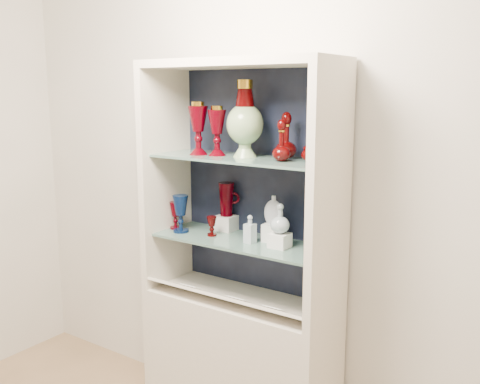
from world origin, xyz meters
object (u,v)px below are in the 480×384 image
Objects in this scene: ruby_goblet_tall at (175,215)px; ruby_pitcher at (226,199)px; cobalt_goblet at (181,214)px; lidded_bowl at (311,151)px; pedestal_lamp_left at (198,128)px; flat_flask at (274,209)px; cameo_medallion at (326,218)px; ruby_decanter_a at (282,138)px; clear_round_decanter at (280,219)px; clear_square_bottle at (250,229)px; ruby_goblet_small at (212,226)px; ruby_decanter_b at (286,134)px; pedestal_lamp_right at (217,131)px; enamel_urn at (245,119)px.

ruby_pitcher is (0.25, 0.13, 0.10)m from ruby_goblet_tall.
lidded_bowl is at bearing 6.31° from cobalt_goblet.
cobalt_goblet is at bearing -167.64° from pedestal_lamp_left.
ruby_pitcher reaches higher than flat_flask.
ruby_goblet_tall is 0.58m from flat_flask.
flat_flask is at bearing 157.50° from cameo_medallion.
ruby_goblet_tall is (-0.79, -0.04, -0.40)m from lidded_bowl.
ruby_pitcher is (-0.41, 0.14, -0.36)m from ruby_decanter_a.
clear_round_decanter is at bearing 2.78° from pedestal_lamp_left.
cameo_medallion is (0.60, -0.05, -0.01)m from ruby_pitcher.
ruby_goblet_tall is at bearing -171.48° from flat_flask.
clear_round_decanter is at bearing 4.98° from clear_square_bottle.
ruby_pitcher is 0.33m from flat_flask.
lidded_bowl reaches higher than ruby_pitcher.
ruby_goblet_small is (-0.41, 0.00, -0.48)m from ruby_decanter_a.
ruby_pitcher is (-0.38, 0.04, -0.37)m from ruby_decanter_b.
ruby_decanter_b is 0.38m from flat_flask.
ruby_decanter_b is 0.79m from ruby_goblet_tall.
ruby_goblet_small is 0.69× the size of flat_flask.
pedestal_lamp_right is 2.43× the size of ruby_goblet_small.
lidded_bowl is at bearing -9.73° from flat_flask.
enamel_urn reaches higher than clear_square_bottle.
pedestal_lamp_left is at bearing -178.36° from clear_square_bottle.
flat_flask reaches higher than clear_square_bottle.
pedestal_lamp_left reaches higher than ruby_decanter_a.
clear_square_bottle is at bearing -147.58° from ruby_decanter_b.
clear_round_decanter is at bearing -77.82° from ruby_decanter_b.
ruby_pitcher is (0.07, 0.14, -0.38)m from pedestal_lamp_left.
enamel_urn is (0.25, 0.05, 0.05)m from pedestal_lamp_left.
ruby_decanter_b is 1.32× the size of ruby_pitcher.
cobalt_goblet is at bearing -175.54° from clear_square_bottle.
pedestal_lamp_right is at bearing -176.39° from lidded_bowl.
ruby_decanter_a is 1.09× the size of cobalt_goblet.
ruby_decanter_a is at bearing -177.77° from cameo_medallion.
cameo_medallion reaches higher than ruby_goblet_small.
cameo_medallion is (0.67, 0.10, -0.40)m from pedestal_lamp_left.
flat_flask is (0.39, 0.09, -0.39)m from pedestal_lamp_left.
pedestal_lamp_left is 0.47m from cobalt_goblet.
enamel_urn is at bearing 162.89° from cameo_medallion.
cameo_medallion is at bearing 5.86° from ruby_goblet_tall.
pedestal_lamp_left is at bearing -166.22° from flat_flask.
enamel_urn is (0.15, 0.03, 0.06)m from pedestal_lamp_right.
pedestal_lamp_left is at bearing -174.21° from ruby_goblet_small.
ruby_decanter_a is 0.80m from ruby_goblet_tall.
ruby_decanter_b is 0.62m from ruby_goblet_small.
ruby_decanter_a reaches higher than cameo_medallion.
ruby_decanter_b is at bearing 13.76° from ruby_goblet_small.
lidded_bowl reaches higher than cobalt_goblet.
enamel_urn is at bearing 169.12° from ruby_decanter_a.
cobalt_goblet is (-0.72, -0.08, -0.37)m from lidded_bowl.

